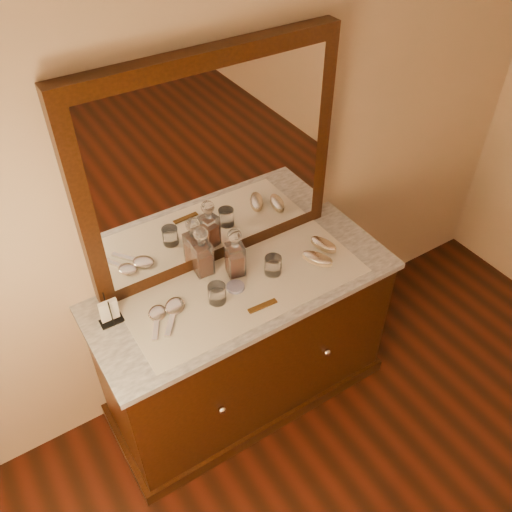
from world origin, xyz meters
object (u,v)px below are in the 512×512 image
at_px(dresser_cabinet, 245,345).
at_px(hand_mirror_inner, 174,309).
at_px(napkin_rack, 109,312).
at_px(pin_dish, 235,287).
at_px(decanter_right, 235,257).
at_px(brush_far, 323,245).
at_px(comb, 263,306).
at_px(decanter_left, 202,256).
at_px(brush_near, 318,259).
at_px(mirror_frame, 212,166).
at_px(hand_mirror_outer, 157,316).

bearing_deg(dresser_cabinet, hand_mirror_inner, 176.42).
bearing_deg(napkin_rack, pin_dish, -12.09).
xyz_separation_m(pin_dish, decanter_right, (0.05, 0.09, 0.09)).
bearing_deg(decanter_right, brush_far, -9.93).
bearing_deg(pin_dish, decanter_right, 58.35).
bearing_deg(brush_far, comb, -160.18).
relative_size(comb, decanter_right, 0.53).
distance_m(decanter_left, brush_far, 0.60).
xyz_separation_m(dresser_cabinet, brush_near, (0.37, -0.06, 0.47)).
distance_m(decanter_left, hand_mirror_inner, 0.28).
bearing_deg(brush_far, decanter_right, 170.07).
height_order(pin_dish, decanter_right, decanter_right).
xyz_separation_m(dresser_cabinet, decanter_left, (-0.12, 0.17, 0.55)).
bearing_deg(decanter_left, brush_far, -15.99).
bearing_deg(napkin_rack, brush_far, -6.01).
bearing_deg(dresser_cabinet, pin_dish, -176.72).
distance_m(mirror_frame, hand_mirror_outer, 0.68).
xyz_separation_m(brush_near, brush_far, (0.09, 0.07, -0.00)).
bearing_deg(mirror_frame, brush_near, -39.89).
relative_size(comb, brush_near, 0.83).
relative_size(decanter_left, hand_mirror_inner, 1.25).
bearing_deg(decanter_right, hand_mirror_inner, -170.00).
height_order(napkin_rack, hand_mirror_inner, napkin_rack).
relative_size(mirror_frame, decanter_right, 4.66).
relative_size(napkin_rack, decanter_right, 0.57).
distance_m(napkin_rack, decanter_left, 0.48).
xyz_separation_m(pin_dish, napkin_rack, (-0.54, 0.12, 0.05)).
distance_m(dresser_cabinet, decanter_right, 0.55).
xyz_separation_m(napkin_rack, hand_mirror_outer, (0.17, -0.09, -0.05)).
bearing_deg(dresser_cabinet, decanter_right, 86.85).
relative_size(decanter_left, hand_mirror_outer, 1.35).
distance_m(napkin_rack, hand_mirror_outer, 0.20).
bearing_deg(pin_dish, mirror_frame, 79.02).
bearing_deg(hand_mirror_outer, decanter_right, 7.46).
xyz_separation_m(pin_dish, hand_mirror_inner, (-0.29, 0.02, 0.00)).
bearing_deg(decanter_right, brush_near, -21.85).
height_order(decanter_left, brush_near, decanter_left).
bearing_deg(brush_near, comb, -165.08).
xyz_separation_m(pin_dish, decanter_left, (-0.07, 0.17, 0.09)).
relative_size(decanter_right, brush_near, 1.55).
bearing_deg(mirror_frame, brush_far, -27.87).
bearing_deg(brush_far, brush_near, -142.64).
bearing_deg(decanter_left, hand_mirror_inner, -146.85).
height_order(mirror_frame, hand_mirror_inner, mirror_frame).
relative_size(brush_near, hand_mirror_outer, 0.85).
bearing_deg(napkin_rack, decanter_right, -3.01).
relative_size(pin_dish, brush_far, 0.52).
distance_m(pin_dish, comb, 0.17).
bearing_deg(decanter_right, mirror_frame, 91.60).
bearing_deg(napkin_rack, comb, -25.35).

